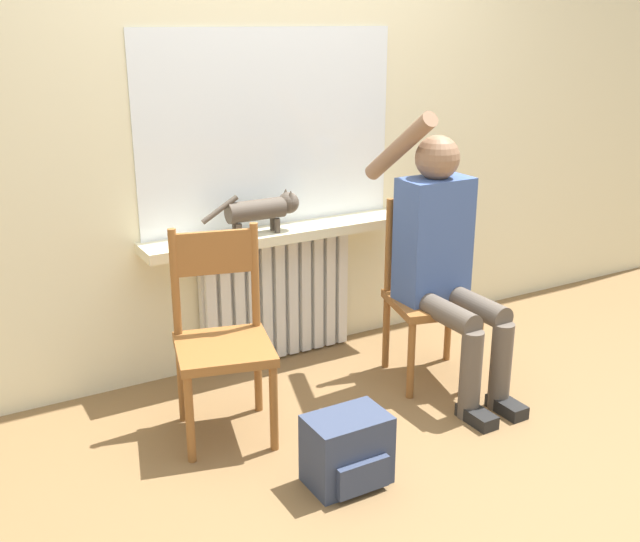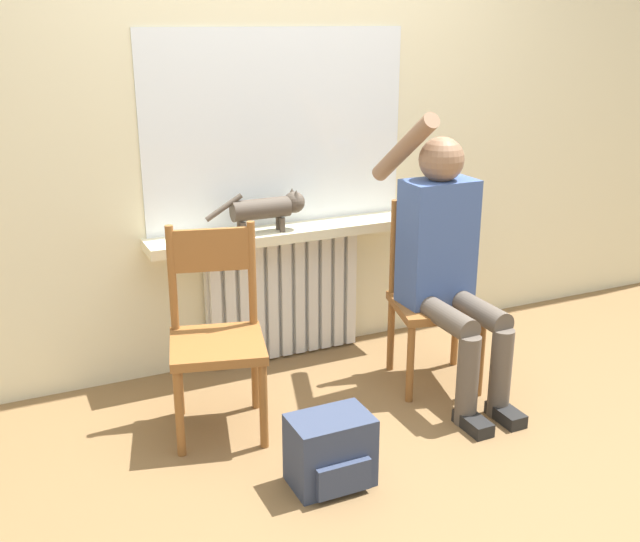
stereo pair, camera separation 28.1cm
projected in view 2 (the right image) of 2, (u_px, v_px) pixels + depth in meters
The scene contains 10 objects.
ground_plane at pixel (391, 462), 3.08m from camera, with size 12.00×12.00×0.00m, color brown.
wall_with_window at pixel (275, 100), 3.70m from camera, with size 7.00×0.06×2.70m.
radiator at pixel (284, 296), 3.96m from camera, with size 0.84×0.08×0.68m.
windowsill at pixel (287, 233), 3.79m from camera, with size 1.43×0.22×0.05m.
window_glass at pixel (278, 129), 3.72m from camera, with size 1.38×0.01×0.97m.
chair_left at pixel (216, 332), 3.22m from camera, with size 0.48×0.48×0.90m.
chair_right at pixel (434, 294), 3.66m from camera, with size 0.49×0.49×0.90m.
person at pixel (447, 256), 3.49m from camera, with size 0.36×0.97×1.35m.
cat at pixel (269, 207), 3.67m from camera, with size 0.51×0.11×0.21m.
backpack at pixel (331, 451), 2.90m from camera, with size 0.32×0.24×0.29m.
Camera 2 is at (-1.38, -2.29, 1.73)m, focal length 42.00 mm.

